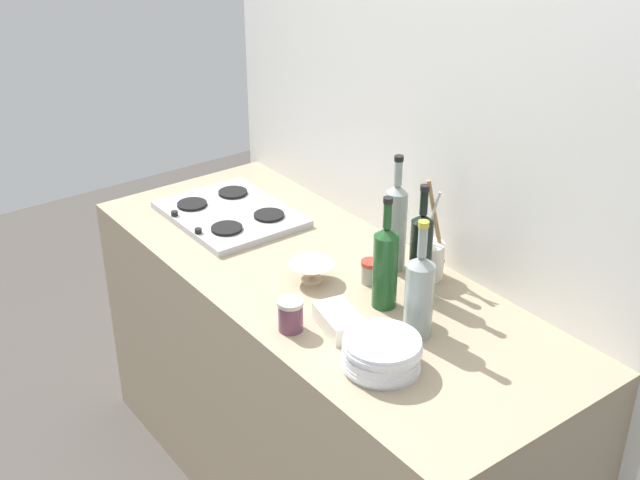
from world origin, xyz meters
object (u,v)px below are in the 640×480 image
Objects in this scene: wine_bottle_leftmost at (385,265)px; condiment_jar_front at (291,315)px; stovetop_hob at (230,214)px; utensil_crock at (428,258)px; plate_stack at (382,354)px; mixing_bowl at (311,271)px; butter_dish at (339,320)px; condiment_jar_rear at (370,272)px; wine_bottle_mid_right at (419,294)px; wine_bottle_mid_left at (396,225)px; wine_bottle_rightmost at (421,253)px.

wine_bottle_leftmost is 0.31m from condiment_jar_front.
condiment_jar_front is (0.71, -0.24, 0.03)m from stovetop_hob.
wine_bottle_leftmost is 3.71× the size of condiment_jar_front.
condiment_jar_front is (-0.01, -0.51, -0.02)m from utensil_crock.
mixing_bowl is (-0.47, 0.12, -0.01)m from plate_stack.
butter_dish is at bearing -9.15° from stovetop_hob.
condiment_jar_rear reaches higher than butter_dish.
butter_dish is at bearing -134.14° from wine_bottle_mid_right.
plate_stack is 1.48× the size of mixing_bowl.
wine_bottle_leftmost reaches higher than mixing_bowl.
wine_bottle_mid_left is 1.09× the size of wine_bottle_mid_right.
wine_bottle_leftmost is at bearing -48.82° from wine_bottle_mid_left.
plate_stack reaches higher than condiment_jar_rear.
wine_bottle_mid_right is 2.13× the size of butter_dish.
wine_bottle_mid_right is (0.32, -0.20, -0.02)m from wine_bottle_mid_left.
wine_bottle_rightmost is at bearing 82.36° from wine_bottle_leftmost.
wine_bottle_leftmost reaches higher than butter_dish.
wine_bottle_mid_right is at bearing -43.94° from wine_bottle_rightmost.
wine_bottle_mid_left is 4.07× the size of condiment_jar_front.
plate_stack is 0.60× the size of wine_bottle_mid_right.
stovetop_hob is at bearing -176.11° from wine_bottle_leftmost.
wine_bottle_rightmost is (0.16, -0.05, -0.01)m from wine_bottle_mid_left.
wine_bottle_mid_left is 0.14m from utensil_crock.
wine_bottle_mid_left is (0.62, 0.22, 0.14)m from stovetop_hob.
wine_bottle_mid_left is 5.14× the size of condiment_jar_rear.
plate_stack is at bearing -42.07° from wine_bottle_leftmost.
wine_bottle_rightmost reaches higher than condiment_jar_rear.
wine_bottle_leftmost is at bearing 171.22° from wine_bottle_mid_right.
wine_bottle_rightmost is 0.43m from condiment_jar_front.
stovetop_hob is 1.40× the size of wine_bottle_leftmost.
wine_bottle_mid_left is 1.07× the size of wine_bottle_rightmost.
utensil_crock is at bearing 99.81° from butter_dish.
butter_dish is at bearing 173.21° from plate_stack.
stovetop_hob is 1.39× the size of wine_bottle_mid_right.
mixing_bowl is 1.52× the size of condiment_jar_front.
utensil_crock is (-0.22, 0.24, -0.07)m from wine_bottle_mid_right.
wine_bottle_rightmost is at bearing 26.06° from condiment_jar_rear.
utensil_crock is at bearing 89.01° from condiment_jar_front.
plate_stack is 0.61× the size of wine_bottle_leftmost.
plate_stack is 0.21m from wine_bottle_mid_right.
stovetop_hob is 1.53× the size of utensil_crock.
wine_bottle_rightmost is (0.79, 0.17, 0.13)m from stovetop_hob.
wine_bottle_leftmost is 0.21m from butter_dish.
wine_bottle_mid_left is at bearing 101.42° from condiment_jar_rear.
wine_bottle_mid_right is 4.70× the size of condiment_jar_rear.
mixing_bowl is at bearing -3.57° from stovetop_hob.
utensil_crock reaches higher than mixing_bowl.
wine_bottle_mid_left is 2.33× the size of butter_dish.
wine_bottle_rightmost is 0.34m from mixing_bowl.
wine_bottle_mid_right is at bearing -31.71° from wine_bottle_mid_left.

